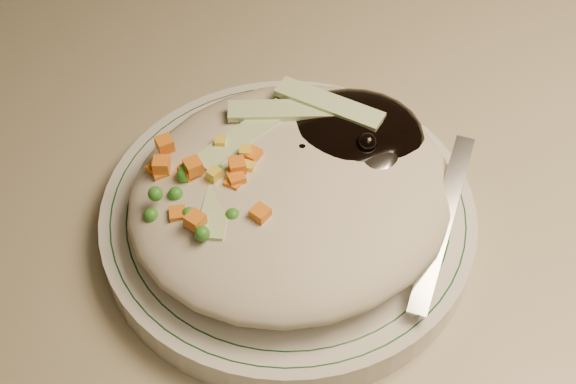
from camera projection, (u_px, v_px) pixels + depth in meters
desk at (264, 206)px, 0.77m from camera, size 1.40×0.70×0.74m
plate at (288, 219)px, 0.49m from camera, size 0.23×0.23×0.02m
plate_rim at (288, 209)px, 0.48m from camera, size 0.21×0.21×0.00m
meal at (295, 184)px, 0.47m from camera, size 0.20×0.19×0.05m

